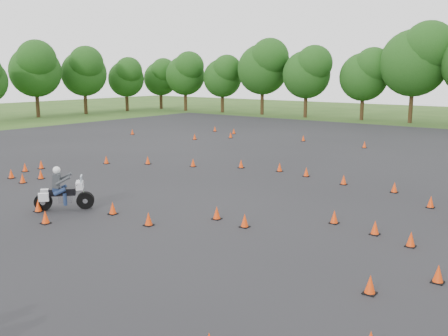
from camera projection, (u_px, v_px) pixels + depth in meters
ground at (159, 216)px, 18.42m from camera, size 140.00×140.00×0.00m
asphalt_pad at (250, 187)px, 23.11m from camera, size 62.00×62.00×0.00m
traffic_cones at (248, 187)px, 22.17m from camera, size 36.52×32.61×0.45m
rider_grey at (64, 188)px, 19.13m from camera, size 2.04×2.09×1.73m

